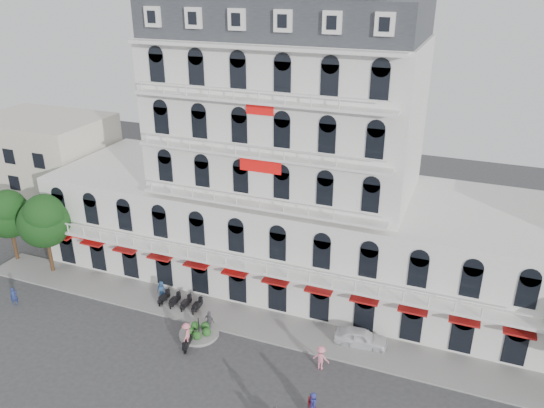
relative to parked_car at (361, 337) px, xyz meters
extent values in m
plane|color=#38383A|center=(-9.34, -9.50, -0.70)|extent=(120.00, 120.00, 0.00)
cube|color=gray|center=(-9.34, -0.50, -0.62)|extent=(53.00, 4.00, 0.16)
cube|color=silver|center=(-9.34, 8.50, 3.80)|extent=(45.00, 14.00, 9.00)
cube|color=silver|center=(-9.34, 8.50, 14.80)|extent=(22.00, 12.00, 13.00)
cube|color=#2D3035|center=(-9.34, 8.50, 22.80)|extent=(21.56, 11.76, 3.00)
cube|color=#A61614|center=(-9.34, 1.00, 2.80)|extent=(40.50, 1.00, 0.15)
cube|color=red|center=(-9.34, 2.38, 12.30)|extent=(3.50, 0.10, 1.40)
cube|color=beige|center=(-39.34, 10.50, 5.30)|extent=(14.00, 10.00, 12.00)
cylinder|color=gray|center=(-12.34, -3.50, -0.58)|extent=(3.20, 3.20, 0.24)
cylinder|color=black|center=(-12.34, -3.50, 0.20)|extent=(0.08, 0.08, 1.40)
sphere|color=#1C541F|center=(-11.64, -3.50, -0.25)|extent=(0.70, 0.70, 0.70)
sphere|color=#1C541F|center=(-12.12, -2.84, -0.25)|extent=(0.70, 0.70, 0.70)
sphere|color=#1C541F|center=(-12.90, -3.08, -0.25)|extent=(0.70, 0.70, 0.70)
sphere|color=#1C541F|center=(-12.91, -3.90, -0.25)|extent=(0.70, 0.70, 0.70)
sphere|color=#1C541F|center=(-12.14, -4.17, -0.25)|extent=(0.70, 0.70, 0.70)
cylinder|color=#382314|center=(-35.34, 0.50, 1.06)|extent=(0.36, 0.36, 3.52)
sphere|color=#123914|center=(-35.34, 0.50, 4.26)|extent=(4.48, 4.48, 4.48)
sphere|color=#123914|center=(-34.84, 0.20, 5.30)|extent=(3.52, 3.52, 3.52)
sphere|color=#123914|center=(-35.74, 0.80, 4.90)|extent=(3.20, 3.20, 3.20)
cylinder|color=#382314|center=(-30.34, 0.00, 1.17)|extent=(0.36, 0.36, 3.74)
sphere|color=#123914|center=(-30.34, 0.00, 4.57)|extent=(4.76, 4.76, 4.76)
sphere|color=#123914|center=(-29.84, -0.30, 5.67)|extent=(3.74, 3.74, 3.74)
sphere|color=#123914|center=(-30.74, 0.30, 5.25)|extent=(3.40, 3.40, 3.40)
imported|color=white|center=(0.00, 0.00, 0.00)|extent=(4.26, 2.02, 1.41)
torus|color=black|center=(-1.53, -7.90, -0.42)|extent=(0.40, 0.58, 0.60)
imported|color=navy|center=(-1.26, -8.38, 0.51)|extent=(0.79, 0.89, 1.53)
cube|color=black|center=(-12.34, -5.33, -0.15)|extent=(0.65, 1.54, 0.35)
torus|color=black|center=(-12.23, -5.87, -0.42)|extent=(0.24, 0.61, 0.60)
torus|color=black|center=(-12.45, -4.79, -0.42)|extent=(0.24, 0.61, 0.60)
imported|color=pink|center=(-12.34, -5.33, 0.68)|extent=(0.92, 1.32, 1.86)
imported|color=navy|center=(-18.00, 0.00, 0.13)|extent=(0.90, 0.67, 1.66)
imported|color=slate|center=(-11.87, -2.55, 0.16)|extent=(1.09, 0.68, 1.72)
imported|color=pink|center=(-2.12, -3.71, 0.26)|extent=(1.29, 0.80, 1.94)
imported|color=navy|center=(-29.34, -5.68, 0.16)|extent=(0.72, 0.75, 1.73)
camera|label=1|loc=(5.87, -33.76, 25.96)|focal=35.00mm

